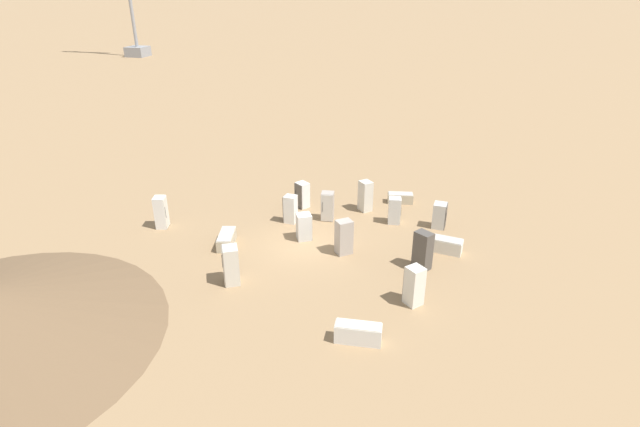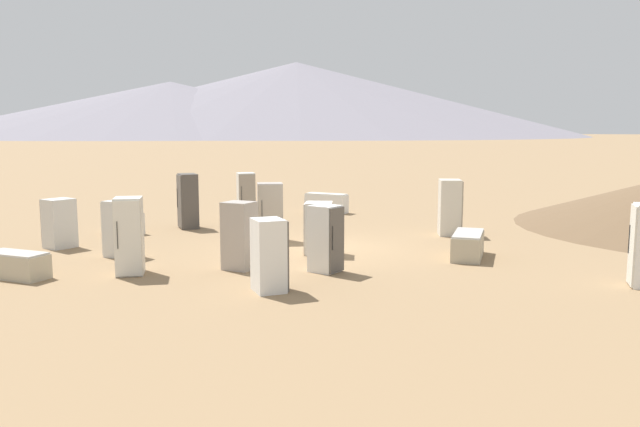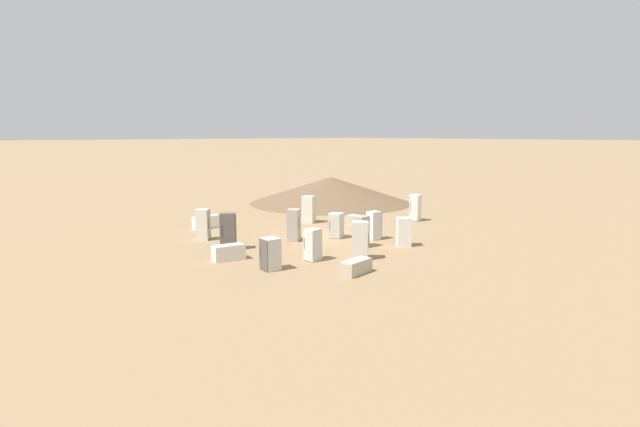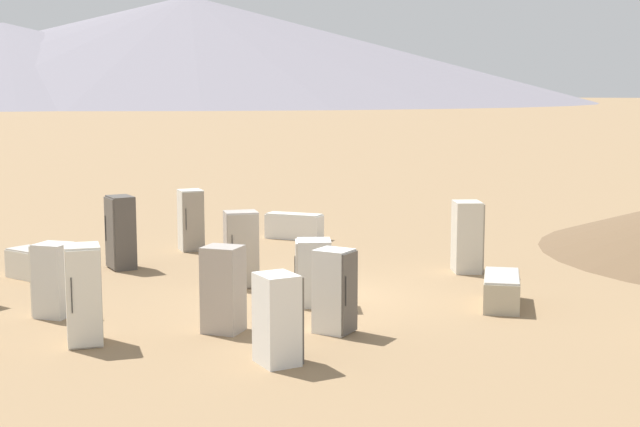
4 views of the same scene
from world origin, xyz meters
TOP-DOWN VIEW (x-y plane):
  - ground_plane at (0.00, 0.00)m, footprint 1000.00×1000.00m
  - power_pylon_0 at (47.62, -60.89)m, footprint 9.90×3.39m
  - discarded_fridge_0 at (-4.25, -6.56)m, footprint 1.59×0.87m
  - discarded_fridge_1 at (-6.62, -3.67)m, footprint 0.77×0.80m
  - discarded_fridge_2 at (0.17, -0.61)m, footprint 0.97×0.95m
  - discarded_fridge_3 at (1.44, -2.36)m, footprint 0.73×0.64m
  - discarded_fridge_4 at (3.81, 0.99)m, footprint 1.12×1.89m
  - discarded_fridge_5 at (-4.17, -3.64)m, footprint 0.75×0.70m
  - discarded_fridge_6 at (-7.08, -0.96)m, footprint 1.57×0.96m
  - discarded_fridge_7 at (-5.76, 3.87)m, footprint 0.93×0.92m
  - discarded_fridge_8 at (-0.48, -3.19)m, footprint 0.74×0.72m
  - discarded_fridge_9 at (1.36, -4.53)m, footprint 0.93×0.92m
  - discarded_fridge_10 at (-2.33, -4.95)m, footprint 0.94×0.95m
  - discarded_fridge_11 at (-2.12, 0.35)m, footprint 0.97×0.96m
  - discarded_fridge_12 at (-5.95, 0.89)m, footprint 0.98×0.94m
  - discarded_fridge_13 at (2.19, 4.18)m, footprint 0.97×1.00m
  - discarded_fridge_14 at (8.04, -0.08)m, footprint 0.74×0.78m
  - discarded_fridge_15 at (-3.96, 6.83)m, footprint 1.77×0.69m

SIDE VIEW (x-z plane):
  - ground_plane at x=0.00m, z-range 0.00..0.00m
  - discarded_fridge_0 at x=-4.25m, z-range 0.00..0.60m
  - discarded_fridge_4 at x=3.81m, z-range 0.00..0.67m
  - discarded_fridge_6 at x=-7.08m, z-range 0.00..0.71m
  - discarded_fridge_15 at x=-3.96m, z-range 0.00..0.78m
  - discarded_fridge_1 at x=-6.62m, z-range 0.00..1.41m
  - discarded_fridge_2 at x=0.17m, z-range 0.00..1.41m
  - discarded_fridge_5 at x=-4.17m, z-range 0.00..1.50m
  - discarded_fridge_9 at x=1.36m, z-range 0.00..1.53m
  - discarded_fridge_3 at x=1.44m, z-range 0.00..1.58m
  - discarded_fridge_8 at x=-0.48m, z-range 0.00..1.64m
  - discarded_fridge_7 at x=-5.76m, z-range 0.00..1.73m
  - discarded_fridge_11 at x=-2.12m, z-range 0.00..1.76m
  - discarded_fridge_13 at x=2.19m, z-range 0.00..1.78m
  - discarded_fridge_14 at x=8.04m, z-range 0.00..1.79m
  - discarded_fridge_10 at x=-2.33m, z-range 0.00..1.80m
  - discarded_fridge_12 at x=-5.95m, z-range 0.00..1.86m
  - power_pylon_0 at x=47.62m, z-range -5.35..22.93m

